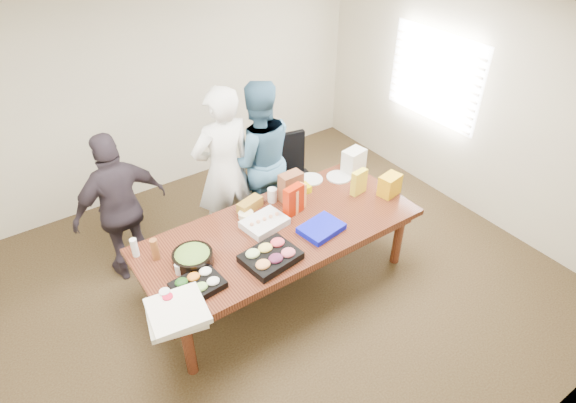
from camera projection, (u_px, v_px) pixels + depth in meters
floor at (281, 283)px, 5.21m from camera, size 5.50×5.00×0.02m
ceiling at (277, 25)px, 3.62m from camera, size 5.50×5.00×0.02m
wall_back at (168, 88)px, 6.07m from camera, size 5.50×0.04×2.70m
wall_front at (525, 375)px, 2.75m from camera, size 5.50×0.04×2.70m
wall_right at (473, 104)px, 5.69m from camera, size 0.04×5.00×2.70m
window_panel at (434, 77)px, 5.98m from camera, size 0.03×1.40×1.10m
window_blinds at (432, 77)px, 5.96m from camera, size 0.04×1.36×1.00m
conference_table at (280, 257)px, 4.99m from camera, size 2.80×1.20×0.75m
office_chair at (297, 180)px, 5.91m from camera, size 0.61×0.61×1.02m
person_center at (224, 171)px, 5.22m from camera, size 0.71×0.47×1.93m
person_right at (258, 159)px, 5.50m from camera, size 1.06×0.92×1.86m
person_left at (121, 208)px, 4.89m from camera, size 1.02×0.50×1.68m
veggie_tray at (198, 285)px, 4.10m from camera, size 0.43×0.35×0.06m
fruit_tray at (271, 257)px, 4.38m from camera, size 0.53×0.44×0.07m
sheet_cake at (265, 223)px, 4.78m from camera, size 0.46×0.37×0.07m
salad_bowl at (193, 258)px, 4.33m from camera, size 0.39×0.39×0.12m
chip_bag_blue at (321, 228)px, 4.72m from camera, size 0.45×0.36×0.06m
chip_bag_red at (294, 200)px, 4.88m from camera, size 0.23×0.13×0.32m
chip_bag_yellow at (359, 182)px, 5.19m from camera, size 0.19×0.10×0.28m
chip_bag_orange at (298, 198)px, 4.94m from camera, size 0.20×0.14×0.28m
mayo_jar at (272, 195)px, 5.10m from camera, size 0.12×0.12×0.15m
mustard_bottle at (286, 195)px, 5.09m from camera, size 0.06×0.06×0.17m
dressing_bottle at (155, 249)px, 4.35m from camera, size 0.07×0.07×0.22m
ranch_bottle at (135, 248)px, 4.39m from camera, size 0.07×0.07×0.19m
banana_bunch at (299, 190)px, 5.24m from camera, size 0.25×0.16×0.08m
bread_loaf at (250, 205)px, 4.99m from camera, size 0.30×0.19×0.11m
kraft_bag at (291, 187)px, 5.08m from camera, size 0.25×0.15×0.32m
red_cup at (168, 301)px, 3.93m from camera, size 0.09×0.09×0.11m
clear_cup_a at (165, 296)px, 3.96m from camera, size 0.09×0.09×0.12m
clear_cup_b at (179, 269)px, 4.23m from camera, size 0.08×0.08×0.10m
pizza_box_lower at (176, 314)px, 3.86m from camera, size 0.53×0.53×0.05m
pizza_box_upper at (177, 311)px, 3.82m from camera, size 0.50×0.50×0.05m
plate_a at (339, 177)px, 5.50m from camera, size 0.33×0.33×0.02m
plate_b at (311, 179)px, 5.47m from camera, size 0.34×0.34×0.02m
dip_bowl_a at (295, 192)px, 5.22m from camera, size 0.14×0.14×0.05m
dip_bowl_b at (246, 215)px, 4.89m from camera, size 0.19×0.19×0.06m
grocery_bag_white at (354, 160)px, 5.56m from camera, size 0.27×0.21×0.27m
grocery_bag_yellow at (390, 185)px, 5.18m from camera, size 0.26×0.20×0.23m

